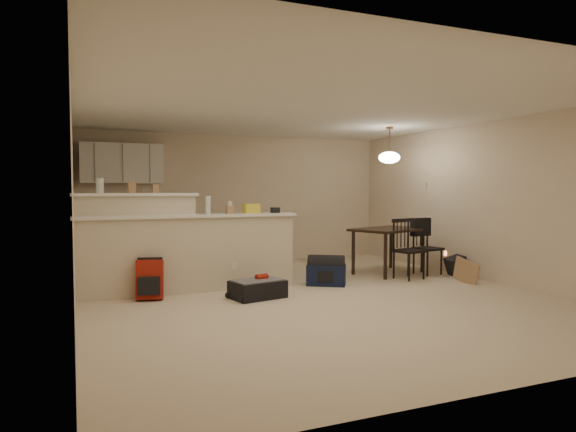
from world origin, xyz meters
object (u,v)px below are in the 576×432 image
pendant_lamp (389,157)px  navy_duffel (326,275)px  dining_chair_near (409,249)px  red_backpack (150,280)px  dining_chair_far (428,247)px  black_daypack (457,267)px  dining_table (389,234)px  suitcase (258,289)px

pendant_lamp → navy_duffel: pendant_lamp is taller
pendant_lamp → dining_chair_near: bearing=-91.3°
dining_chair_near → red_backpack: size_ratio=1.88×
dining_chair_far → black_daypack: bearing=-55.9°
dining_chair_near → dining_chair_far: bearing=11.7°
dining_chair_far → red_backpack: bearing=173.6°
dining_table → navy_duffel: 1.67m
navy_duffel → pendant_lamp: bearing=53.2°
dining_table → navy_duffel: bearing=-179.4°
pendant_lamp → black_daypack: bearing=-38.3°
pendant_lamp → dining_chair_far: bearing=-32.1°
dining_chair_far → dining_table: bearing=138.7°
dining_table → pendant_lamp: bearing=-2.1°
dining_table → dining_chair_near: bearing=-111.8°
suitcase → navy_duffel: navy_duffel is taller
red_backpack → black_daypack: (4.95, -0.12, -0.10)m
dining_table → dining_chair_near: (-0.01, -0.60, -0.20)m
dining_table → pendant_lamp: (0.00, 0.00, 1.31)m
dining_chair_far → dining_chair_near: bearing=-165.0°
dining_table → suitcase: size_ratio=2.13×
dining_table → dining_chair_near: size_ratio=1.50×
dining_chair_near → navy_duffel: dining_chair_near is taller
suitcase → red_backpack: 1.42m
dining_chair_near → pendant_lamp: bearing=76.2°
dining_table → red_backpack: bearing=167.5°
suitcase → red_backpack: size_ratio=1.33×
dining_chair_far → black_daypack: dining_chair_far is taller
dining_table → suitcase: dining_table is taller
dining_chair_near → black_daypack: size_ratio=2.66×
dining_table → pendant_lamp: 1.31m
dining_chair_near → suitcase: size_ratio=1.41×
red_backpack → navy_duffel: bearing=12.0°
pendant_lamp → red_backpack: 4.46m
pendant_lamp → suitcase: 3.47m
navy_duffel → black_daypack: black_daypack is taller
dining_chair_near → dining_chair_far: 0.62m
dining_chair_near → suitcase: bearing=176.5°
dining_table → navy_duffel: (-1.48, -0.57, -0.53)m
dining_table → pendant_lamp: pendant_lamp is taller
black_daypack → red_backpack: bearing=105.5°
suitcase → red_backpack: bearing=148.6°
suitcase → red_backpack: (-1.33, 0.46, 0.14)m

